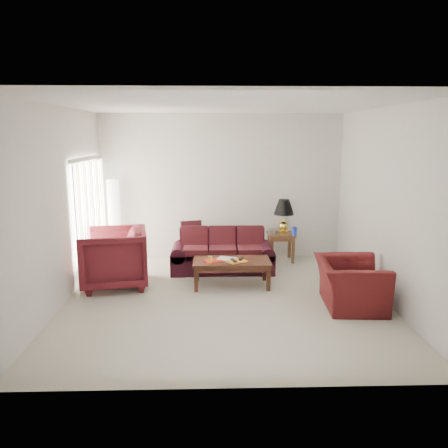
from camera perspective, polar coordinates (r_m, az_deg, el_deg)
name	(u,v)px	position (r m, az deg, el deg)	size (l,w,h in m)	color
floor	(226,299)	(7.06, 0.21, -9.78)	(5.00, 5.00, 0.00)	beige
blinds	(91,218)	(8.31, -17.02, 0.73)	(0.10, 2.00, 2.16)	silver
sofa	(223,251)	(8.34, -0.20, -3.53)	(1.94, 0.84, 0.79)	black
throw_pillow	(191,231)	(8.89, -4.27, -0.89)	(0.41, 0.12, 0.41)	black
end_table	(281,247)	(9.13, 7.44, -3.00)	(0.53, 0.53, 0.58)	#473118
table_lamp	(284,216)	(9.06, 7.80, 1.02)	(0.42, 0.42, 0.70)	gold
clock	(272,232)	(8.92, 6.33, -0.98)	(0.13, 0.05, 0.13)	silver
blue_canister	(294,231)	(8.91, 9.18, -0.95)	(0.10, 0.10, 0.17)	#1927A4
picture_frame	(273,228)	(9.14, 6.41, -0.53)	(0.14, 0.02, 0.18)	silver
floor_lamp	(114,221)	(9.15, -14.12, 0.43)	(0.28, 0.28, 1.72)	white
armchair_left	(114,258)	(7.72, -14.20, -4.31)	(1.08, 1.11, 1.01)	#430F15
armchair_right	(350,284)	(6.93, 16.15, -7.51)	(1.10, 0.96, 0.72)	#410F10
coffee_table	(232,273)	(7.58, 0.99, -6.41)	(1.32, 0.66, 0.46)	black
magazine_red	(213,261)	(7.44, -1.41, -4.82)	(0.29, 0.22, 0.02)	red
magazine_white	(227,259)	(7.56, 0.39, -4.56)	(0.31, 0.23, 0.02)	silver
magazine_orange	(237,261)	(7.42, 1.69, -4.86)	(0.31, 0.23, 0.02)	orange
remote_a	(233,260)	(7.39, 1.25, -4.77)	(0.06, 0.19, 0.02)	black
remote_b	(241,259)	(7.50, 2.27, -4.54)	(0.05, 0.18, 0.02)	black
yellow_glass	(210,260)	(7.33, -1.80, -4.69)	(0.07, 0.07, 0.11)	gold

